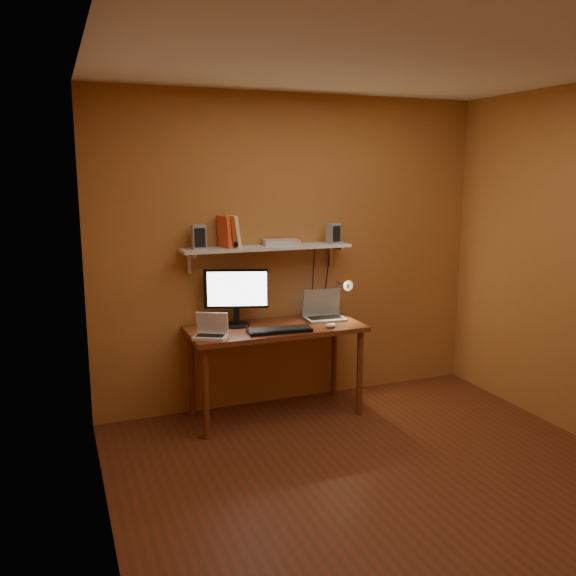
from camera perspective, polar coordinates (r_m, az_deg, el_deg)
name	(u,v)px	position (r m, az deg, el deg)	size (l,w,h in m)	color
room	(391,284)	(3.75, 9.63, 0.42)	(3.44, 3.24, 2.64)	#612819
desk	(276,337)	(4.90, -1.17, -4.58)	(1.40, 0.60, 0.75)	brown
wall_shelf	(267,248)	(4.94, -1.98, 3.76)	(1.40, 0.25, 0.21)	silver
monitor	(236,294)	(4.86, -4.88, -0.58)	(0.49, 0.27, 0.46)	black
laptop	(323,311)	(5.12, 3.34, -2.18)	(0.34, 0.26, 0.25)	#919599
netbook	(211,330)	(4.59, -7.21, -3.95)	(0.29, 0.27, 0.18)	silver
keyboard	(279,330)	(4.71, -0.80, -3.98)	(0.50, 0.17, 0.03)	black
mouse	(331,325)	(4.85, 4.02, -3.51)	(0.10, 0.06, 0.03)	silver
desk_lamp	(343,292)	(5.20, 5.18, -0.39)	(0.09, 0.23, 0.38)	silver
speaker_left	(199,237)	(4.79, -8.36, 4.75)	(0.10, 0.10, 0.19)	#919599
speaker_right	(333,233)	(5.14, 4.26, 5.13)	(0.09, 0.09, 0.17)	#919599
books	(228,232)	(4.84, -5.59, 5.26)	(0.17, 0.18, 0.25)	#E45125
shelf_camera	(235,244)	(4.80, -5.01, 4.10)	(0.11, 0.05, 0.07)	silver
router	(281,242)	(4.99, -0.67, 4.29)	(0.28, 0.19, 0.05)	silver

